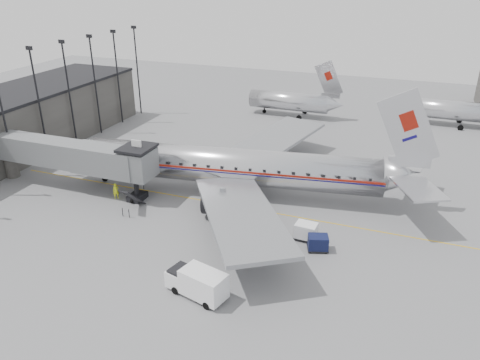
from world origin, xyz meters
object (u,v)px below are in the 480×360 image
object	(u,v)px
airliner	(237,167)
baggage_cart_white	(306,231)
service_van	(197,282)
ramp_worker	(116,191)
baggage_cart_navy	(318,243)

from	to	relation	value
airliner	baggage_cart_white	size ratio (longest dim) A/B	18.93
airliner	service_van	world-z (taller)	airliner
airliner	ramp_worker	xyz separation A→B (m)	(-12.54, -6.13, -2.48)
baggage_cart_white	ramp_worker	size ratio (longest dim) A/B	1.22
airliner	service_van	xyz separation A→B (m)	(3.67, -18.63, -2.13)
baggage_cart_navy	baggage_cart_white	bearing A→B (deg)	116.80
baggage_cart_navy	ramp_worker	xyz separation A→B (m)	(-23.94, 2.52, 0.13)
airliner	service_van	bearing A→B (deg)	-87.64
baggage_cart_white	ramp_worker	xyz separation A→B (m)	(-22.42, 1.00, 0.03)
service_van	ramp_worker	xyz separation A→B (m)	(-16.22, 12.50, -0.36)
airliner	ramp_worker	world-z (taller)	airliner
baggage_cart_navy	baggage_cart_white	distance (m)	2.15
service_van	ramp_worker	distance (m)	20.48
service_van	airliner	bearing A→B (deg)	115.54
baggage_cart_white	service_van	bearing A→B (deg)	-114.13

